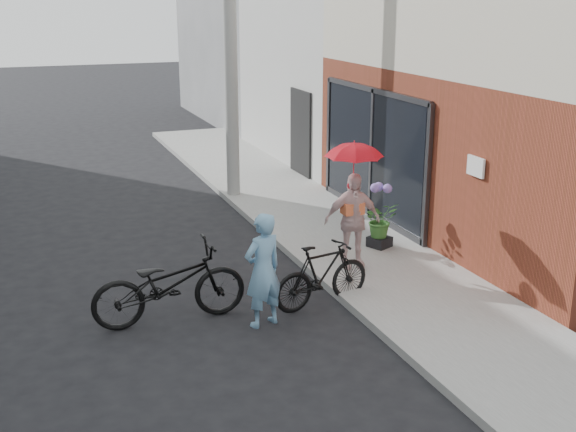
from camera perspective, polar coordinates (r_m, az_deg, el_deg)
ground at (r=10.23m, az=-0.19°, el=-7.78°), size 80.00×80.00×0.00m
sidewalk at (r=12.70m, az=5.41°, el=-2.51°), size 2.20×24.00×0.12m
curb at (r=12.24m, az=0.54°, el=-3.18°), size 0.12×24.00×0.12m
plaster_building at (r=20.58m, az=9.83°, el=14.61°), size 8.00×6.00×7.00m
east_building_far at (r=26.83m, az=1.89°, el=15.36°), size 8.00×8.00×7.00m
utility_pole at (r=15.34m, az=-4.59°, el=14.04°), size 0.28×0.28×7.00m
officer at (r=9.62m, az=-1.99°, el=-4.31°), size 0.67×0.54×1.59m
bike_left at (r=9.93m, az=-9.37°, el=-5.33°), size 2.11×0.74×1.11m
bike_right at (r=10.34m, az=2.72°, el=-4.67°), size 1.63×0.73×0.95m
kimono_woman at (r=11.42m, az=5.09°, el=-0.36°), size 0.95×0.52×1.54m
parasol at (r=11.14m, az=5.25°, el=5.30°), size 0.87×0.87×0.76m
planter at (r=12.59m, az=7.24°, el=-2.02°), size 0.44×0.44×0.18m
potted_plant at (r=12.47m, az=7.31°, el=-0.29°), size 0.56×0.48×0.62m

